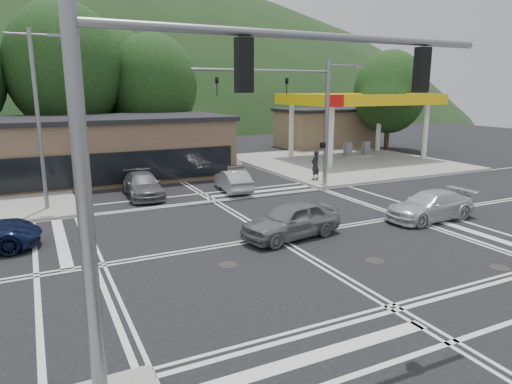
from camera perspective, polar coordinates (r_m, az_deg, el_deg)
name	(u,v)px	position (r m, az deg, el deg)	size (l,w,h in m)	color
ground	(275,237)	(19.51, 2.38, -5.67)	(120.00, 120.00, 0.00)	black
sidewalk_ne	(345,162)	(39.79, 11.06, 3.74)	(16.00, 16.00, 0.15)	gray
gas_station_canopy	(359,102)	(41.34, 12.76, 10.92)	(12.32, 8.34, 5.75)	silver
convenience_store	(327,129)	(50.52, 8.82, 7.80)	(10.00, 6.00, 3.80)	#846B4F
commercial_row	(48,153)	(33.49, -24.58, 4.48)	(24.00, 8.00, 4.00)	brown
hill_north	(75,118)	(106.77, -21.69, 8.60)	(252.00, 126.00, 140.00)	#1D3417
tree_n_b	(64,68)	(40.36, -22.85, 14.13)	(9.00, 9.00, 12.98)	#382619
tree_n_c	(153,85)	(41.42, -12.76, 12.93)	(7.60, 7.60, 10.87)	#382619
tree_n_e	(109,78)	(44.76, -17.89, 13.44)	(8.40, 8.40, 11.98)	#382619
tree_ne	(390,92)	(48.93, 16.35, 11.91)	(7.20, 7.20, 9.99)	#382619
streetlight_nw	(39,112)	(25.25, -25.52, 9.02)	(2.50, 0.25, 9.00)	slate
signal_mast_ne	(311,107)	(29.13, 6.83, 10.54)	(11.65, 0.30, 8.00)	slate
signal_mast_sw	(185,148)	(8.47, -8.82, 5.46)	(9.14, 0.28, 8.00)	slate
car_grey_center	(291,220)	(19.32, 4.43, -3.51)	(1.80, 4.48, 1.53)	slate
car_silver_east	(430,206)	(23.46, 20.93, -1.61)	(1.91, 4.70, 1.36)	silver
car_queue_a	(233,181)	(28.01, -2.89, 1.43)	(1.40, 4.01, 1.32)	#9EA0A4
car_queue_b	(227,164)	(34.06, -3.69, 3.54)	(1.68, 4.18, 1.42)	beige
car_northbound	(143,185)	(27.37, -13.94, 0.85)	(1.92, 4.73, 1.37)	#57595C
pedestrian	(315,165)	(31.07, 7.43, 3.36)	(0.72, 0.47, 1.98)	black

